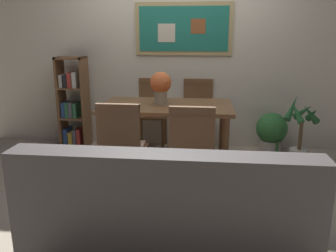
{
  "coord_description": "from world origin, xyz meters",
  "views": [
    {
      "loc": [
        0.38,
        -3.25,
        1.49
      ],
      "look_at": [
        0.05,
        -0.15,
        0.65
      ],
      "focal_mm": 37.14,
      "sensor_mm": 36.0,
      "label": 1
    }
  ],
  "objects": [
    {
      "name": "tv_remote",
      "position": [
        0.31,
        0.23,
        0.75
      ],
      "size": [
        0.14,
        0.14,
        0.02
      ],
      "color": "black",
      "rests_on": "dining_table"
    },
    {
      "name": "dining_chair_near_left",
      "position": [
        -0.35,
        -0.34,
        0.54
      ],
      "size": [
        0.4,
        0.41,
        0.91
      ],
      "color": "brown",
      "rests_on": "ground_plane"
    },
    {
      "name": "flower_vase",
      "position": [
        -0.09,
        0.44,
        0.94
      ],
      "size": [
        0.23,
        0.23,
        0.35
      ],
      "color": "tan",
      "rests_on": "dining_table"
    },
    {
      "name": "potted_palm",
      "position": [
        1.46,
        0.6,
        0.36
      ],
      "size": [
        0.39,
        0.4,
        0.83
      ],
      "color": "#B2ADA3",
      "rests_on": "ground_plane"
    },
    {
      "name": "dining_chair_near_right",
      "position": [
        0.28,
        -0.39,
        0.54
      ],
      "size": [
        0.4,
        0.41,
        0.91
      ],
      "color": "brown",
      "rests_on": "ground_plane"
    },
    {
      "name": "potted_ivy",
      "position": [
        1.23,
        1.04,
        0.29
      ],
      "size": [
        0.38,
        0.38,
        0.61
      ],
      "color": "#B2ADA3",
      "rests_on": "ground_plane"
    },
    {
      "name": "leather_couch",
      "position": [
        0.16,
        -1.19,
        0.31
      ],
      "size": [
        1.8,
        0.84,
        0.84
      ],
      "color": "#514C4C",
      "rests_on": "ground_plane"
    },
    {
      "name": "bookshelf",
      "position": [
        -1.35,
        1.09,
        0.55
      ],
      "size": [
        0.36,
        0.28,
        1.2
      ],
      "color": "brown",
      "rests_on": "ground_plane"
    },
    {
      "name": "ground_plane",
      "position": [
        0.0,
        0.0,
        0.0
      ],
      "size": [
        12.0,
        12.0,
        0.0
      ],
      "primitive_type": "plane",
      "color": "tan"
    },
    {
      "name": "dining_chair_far_left",
      "position": [
        -0.31,
        1.22,
        0.54
      ],
      "size": [
        0.4,
        0.41,
        0.91
      ],
      "color": "brown",
      "rests_on": "ground_plane"
    },
    {
      "name": "wall_back_with_painting",
      "position": [
        0.0,
        1.35,
        1.3
      ],
      "size": [
        5.2,
        0.14,
        2.6
      ],
      "color": "beige",
      "rests_on": "ground_plane"
    },
    {
      "name": "dining_table",
      "position": [
        -0.03,
        0.43,
        0.63
      ],
      "size": [
        1.41,
        0.83,
        0.74
      ],
      "color": "brown",
      "rests_on": "ground_plane"
    },
    {
      "name": "dining_chair_far_right",
      "position": [
        0.29,
        1.2,
        0.54
      ],
      "size": [
        0.4,
        0.41,
        0.91
      ],
      "color": "brown",
      "rests_on": "ground_plane"
    }
  ]
}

